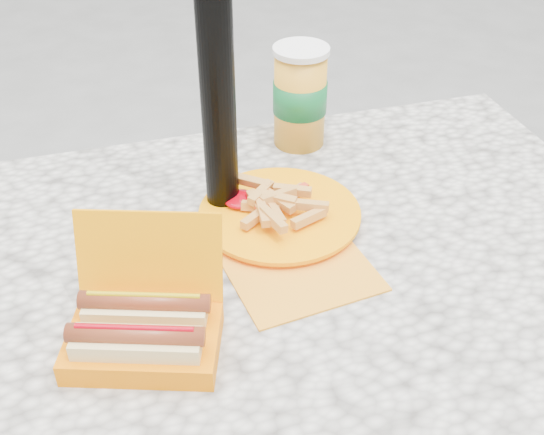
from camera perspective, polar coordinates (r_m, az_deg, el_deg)
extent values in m
cube|color=beige|center=(0.96, -1.86, -5.67)|extent=(1.20, 0.80, 0.05)
cylinder|color=black|center=(1.57, 13.50, -5.23)|extent=(0.07, 0.07, 0.70)
cube|color=#FF9400|center=(0.84, -10.66, -10.22)|extent=(0.21, 0.17, 0.03)
cube|color=#FF9400|center=(0.85, -10.23, -3.21)|extent=(0.18, 0.09, 0.11)
cube|color=#DDCB88|center=(0.81, -11.17, -10.70)|extent=(0.15, 0.09, 0.04)
cylinder|color=brown|center=(0.79, -11.36, -9.60)|extent=(0.16, 0.07, 0.02)
cylinder|color=#9B000B|center=(0.79, -11.45, -9.05)|extent=(0.13, 0.05, 0.01)
cube|color=#DDCB88|center=(0.85, -10.45, -8.05)|extent=(0.15, 0.09, 0.04)
cylinder|color=brown|center=(0.83, -10.62, -6.94)|extent=(0.16, 0.07, 0.02)
cylinder|color=#B29505|center=(0.82, -10.70, -6.40)|extent=(0.13, 0.05, 0.01)
cube|color=orange|center=(0.95, 2.08, -4.03)|extent=(0.21, 0.21, 0.00)
cylinder|color=#FF9400|center=(1.03, 0.65, 0.23)|extent=(0.23, 0.23, 0.01)
cylinder|color=#FF9400|center=(1.03, 0.65, 0.42)|extent=(0.25, 0.25, 0.01)
cube|color=#D18739|center=(0.99, 3.09, -0.02)|extent=(0.06, 0.03, 0.01)
cube|color=#D18739|center=(1.02, -0.93, 0.90)|extent=(0.06, 0.04, 0.02)
cube|color=#D18739|center=(1.03, -0.95, 2.10)|extent=(0.05, 0.05, 0.01)
cube|color=#D18739|center=(0.97, 0.12, -0.17)|extent=(0.03, 0.06, 0.01)
cube|color=#D18739|center=(1.01, 3.11, 1.02)|extent=(0.06, 0.04, 0.01)
cube|color=#D18739|center=(1.02, 0.64, 1.37)|extent=(0.04, 0.06, 0.01)
cube|color=#D18739|center=(1.05, -1.61, 2.99)|extent=(0.05, 0.05, 0.01)
cube|color=#D18739|center=(1.00, 0.23, 0.44)|extent=(0.02, 0.06, 0.02)
cube|color=#D18739|center=(1.05, 1.67, 1.91)|extent=(0.06, 0.04, 0.01)
cube|color=#D18739|center=(1.01, 0.46, 1.62)|extent=(0.06, 0.05, 0.01)
cube|color=#D18739|center=(0.99, -0.77, 0.43)|extent=(0.02, 0.06, 0.01)
cube|color=#D18739|center=(1.00, -1.32, 0.07)|extent=(0.06, 0.04, 0.01)
cube|color=#D18739|center=(1.02, -1.25, 1.21)|extent=(0.02, 0.06, 0.01)
cube|color=#D18739|center=(1.04, 1.71, 2.28)|extent=(0.06, 0.04, 0.01)
cube|color=#D18739|center=(1.02, 0.52, 1.83)|extent=(0.06, 0.03, 0.01)
ellipsoid|color=#9B000B|center=(1.04, -2.68, 1.55)|extent=(0.05, 0.05, 0.02)
cube|color=red|center=(1.03, 0.89, 1.76)|extent=(0.10, 0.05, 0.00)
cylinder|color=orange|center=(1.20, 2.35, 9.85)|extent=(0.09, 0.09, 0.17)
cylinder|color=#10632C|center=(1.19, 2.35, 10.07)|extent=(0.09, 0.09, 0.05)
cylinder|color=white|center=(1.16, 2.46, 13.81)|extent=(0.10, 0.10, 0.01)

